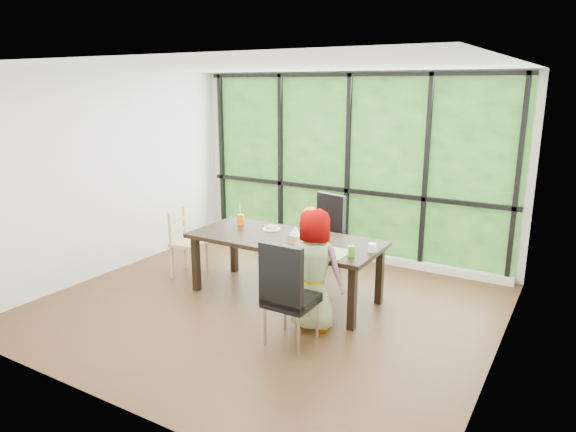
{
  "coord_description": "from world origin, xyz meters",
  "views": [
    {
      "loc": [
        3.07,
        -4.71,
        2.52
      ],
      "look_at": [
        0.14,
        0.26,
        1.05
      ],
      "focal_mm": 32.33,
      "sensor_mm": 36.0,
      "label": 1
    }
  ],
  "objects_px": {
    "dining_table": "(285,267)",
    "child_older": "(314,270)",
    "chair_window_leather": "(321,235)",
    "plate_near": "(321,250)",
    "tissue_box": "(295,239)",
    "plate_far": "(271,229)",
    "chair_end_beech": "(189,243)",
    "child_toddler": "(309,245)",
    "green_cup": "(351,251)",
    "orange_cup": "(241,220)",
    "chair_interior_leather": "(291,292)",
    "white_mug": "(372,248)"
  },
  "relations": [
    {
      "from": "plate_far",
      "to": "orange_cup",
      "type": "distance_m",
      "value": 0.47
    },
    {
      "from": "dining_table",
      "to": "chair_interior_leather",
      "type": "bearing_deg",
      "value": -56.06
    },
    {
      "from": "plate_far",
      "to": "white_mug",
      "type": "height_order",
      "value": "white_mug"
    },
    {
      "from": "dining_table",
      "to": "chair_window_leather",
      "type": "relative_size",
      "value": 2.14
    },
    {
      "from": "chair_window_leather",
      "to": "white_mug",
      "type": "relative_size",
      "value": 11.65
    },
    {
      "from": "plate_near",
      "to": "dining_table",
      "type": "bearing_deg",
      "value": 157.96
    },
    {
      "from": "dining_table",
      "to": "child_older",
      "type": "bearing_deg",
      "value": -39.17
    },
    {
      "from": "chair_interior_leather",
      "to": "tissue_box",
      "type": "height_order",
      "value": "chair_interior_leather"
    },
    {
      "from": "chair_window_leather",
      "to": "plate_near",
      "type": "height_order",
      "value": "chair_window_leather"
    },
    {
      "from": "chair_interior_leather",
      "to": "orange_cup",
      "type": "bearing_deg",
      "value": -38.76
    },
    {
      "from": "chair_end_beech",
      "to": "white_mug",
      "type": "height_order",
      "value": "chair_end_beech"
    },
    {
      "from": "plate_near",
      "to": "chair_window_leather",
      "type": "bearing_deg",
      "value": 116.56
    },
    {
      "from": "dining_table",
      "to": "plate_near",
      "type": "distance_m",
      "value": 0.75
    },
    {
      "from": "dining_table",
      "to": "green_cup",
      "type": "height_order",
      "value": "green_cup"
    },
    {
      "from": "dining_table",
      "to": "tissue_box",
      "type": "relative_size",
      "value": 18.47
    },
    {
      "from": "chair_window_leather",
      "to": "chair_interior_leather",
      "type": "distance_m",
      "value": 2.02
    },
    {
      "from": "tissue_box",
      "to": "plate_near",
      "type": "bearing_deg",
      "value": -12.67
    },
    {
      "from": "plate_far",
      "to": "chair_window_leather",
      "type": "bearing_deg",
      "value": 65.3
    },
    {
      "from": "plate_near",
      "to": "green_cup",
      "type": "relative_size",
      "value": 2.15
    },
    {
      "from": "green_cup",
      "to": "tissue_box",
      "type": "relative_size",
      "value": 0.97
    },
    {
      "from": "chair_interior_leather",
      "to": "child_toddler",
      "type": "height_order",
      "value": "chair_interior_leather"
    },
    {
      "from": "chair_window_leather",
      "to": "child_toddler",
      "type": "height_order",
      "value": "chair_window_leather"
    },
    {
      "from": "child_older",
      "to": "dining_table",
      "type": "bearing_deg",
      "value": -41.5
    },
    {
      "from": "dining_table",
      "to": "chair_end_beech",
      "type": "height_order",
      "value": "chair_end_beech"
    },
    {
      "from": "child_toddler",
      "to": "orange_cup",
      "type": "xyz_separation_m",
      "value": [
        -0.79,
        -0.39,
        0.32
      ]
    },
    {
      "from": "dining_table",
      "to": "white_mug",
      "type": "bearing_deg",
      "value": 1.32
    },
    {
      "from": "dining_table",
      "to": "chair_interior_leather",
      "type": "distance_m",
      "value": 1.19
    },
    {
      "from": "chair_end_beech",
      "to": "plate_near",
      "type": "distance_m",
      "value": 2.13
    },
    {
      "from": "dining_table",
      "to": "tissue_box",
      "type": "bearing_deg",
      "value": -34.95
    },
    {
      "from": "chair_window_leather",
      "to": "plate_far",
      "type": "bearing_deg",
      "value": -101.04
    },
    {
      "from": "child_toddler",
      "to": "plate_far",
      "type": "relative_size",
      "value": 4.47
    },
    {
      "from": "child_toddler",
      "to": "orange_cup",
      "type": "distance_m",
      "value": 0.94
    },
    {
      "from": "plate_near",
      "to": "green_cup",
      "type": "xyz_separation_m",
      "value": [
        0.36,
        -0.01,
        0.05
      ]
    },
    {
      "from": "child_older",
      "to": "plate_near",
      "type": "distance_m",
      "value": 0.34
    },
    {
      "from": "orange_cup",
      "to": "chair_interior_leather",
      "type": "bearing_deg",
      "value": -39.06
    },
    {
      "from": "chair_interior_leather",
      "to": "chair_window_leather",
      "type": "bearing_deg",
      "value": -71.0
    },
    {
      "from": "white_mug",
      "to": "tissue_box",
      "type": "height_order",
      "value": "tissue_box"
    },
    {
      "from": "plate_far",
      "to": "green_cup",
      "type": "bearing_deg",
      "value": -19.74
    },
    {
      "from": "dining_table",
      "to": "child_older",
      "type": "xyz_separation_m",
      "value": [
        0.68,
        -0.56,
        0.27
      ]
    },
    {
      "from": "chair_end_beech",
      "to": "plate_far",
      "type": "relative_size",
      "value": 4.01
    },
    {
      "from": "chair_end_beech",
      "to": "dining_table",
      "type": "bearing_deg",
      "value": -101.08
    },
    {
      "from": "dining_table",
      "to": "child_toddler",
      "type": "height_order",
      "value": "child_toddler"
    },
    {
      "from": "tissue_box",
      "to": "plate_far",
      "type": "bearing_deg",
      "value": 146.11
    },
    {
      "from": "child_older",
      "to": "green_cup",
      "type": "xyz_separation_m",
      "value": [
        0.28,
        0.31,
        0.16
      ]
    },
    {
      "from": "chair_window_leather",
      "to": "child_toddler",
      "type": "xyz_separation_m",
      "value": [
        -0.01,
        -0.35,
        -0.04
      ]
    },
    {
      "from": "tissue_box",
      "to": "child_toddler",
      "type": "bearing_deg",
      "value": 106.78
    },
    {
      "from": "tissue_box",
      "to": "dining_table",
      "type": "bearing_deg",
      "value": 145.05
    },
    {
      "from": "child_older",
      "to": "plate_far",
      "type": "distance_m",
      "value": 1.28
    },
    {
      "from": "chair_end_beech",
      "to": "child_older",
      "type": "xyz_separation_m",
      "value": [
        2.18,
        -0.54,
        0.2
      ]
    },
    {
      "from": "chair_window_leather",
      "to": "plate_far",
      "type": "distance_m",
      "value": 0.83
    }
  ]
}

